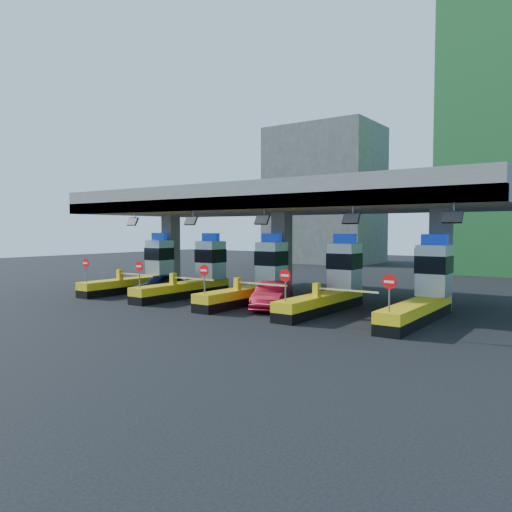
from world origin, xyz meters
The scene contains 10 objects.
ground centered at (0.00, 0.00, 0.00)m, with size 120.00×120.00×0.00m, color black.
toll_canopy centered at (0.00, 2.87, 6.13)m, with size 28.00×12.09×7.00m.
toll_lane_far_left centered at (-10.00, 0.28, 1.40)m, with size 4.43×8.00×4.16m.
toll_lane_left centered at (-5.00, 0.28, 1.40)m, with size 4.43×8.00×4.16m.
toll_lane_center centered at (0.00, 0.28, 1.40)m, with size 4.43×8.00×4.16m.
toll_lane_right centered at (5.00, 0.28, 1.40)m, with size 4.43×8.00×4.16m.
toll_lane_far_right centered at (10.00, 0.28, 1.40)m, with size 4.43×8.00×4.16m.
bg_building_concrete centered at (-14.00, 36.00, 9.00)m, with size 14.00×10.00×18.00m, color #4C4C49.
van centered at (-7.26, -0.68, 0.71)m, with size 1.68×4.17×1.42m, color black.
red_car centered at (2.18, -1.41, 0.75)m, with size 1.59×4.56×1.50m, color maroon.
Camera 1 is at (17.22, -24.34, 4.37)m, focal length 35.00 mm.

